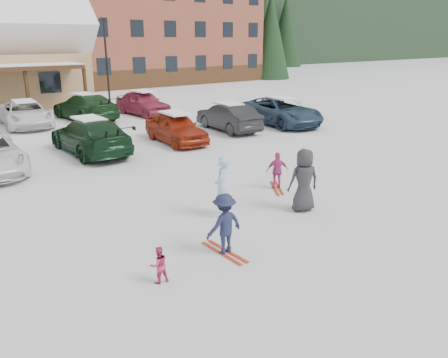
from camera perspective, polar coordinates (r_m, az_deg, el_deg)
ground at (r=11.27m, az=1.81°, el=-6.39°), size 160.00×160.00×0.00m
lamp_post at (r=34.88m, az=-15.14°, el=15.35°), size 0.50×0.25×6.07m
conifer_1 at (r=54.13m, az=6.12°, el=19.54°), size 4.84×4.84×11.22m
conifer_3 at (r=53.50m, az=-24.21°, el=16.95°), size 3.96×3.96×9.18m
conifer_4 at (r=67.50m, az=0.30°, el=19.54°), size 5.06×5.06×11.73m
adult_skier at (r=11.71m, az=-0.23°, el=-0.99°), size 0.72×0.72×1.69m
toddler_red at (r=8.84m, az=-8.51°, el=-11.03°), size 0.40×0.33×0.77m
child_navy at (r=9.73m, az=0.05°, el=-5.91°), size 0.93×0.56×1.42m
skis_child_navy at (r=10.03m, az=0.05°, el=-9.53°), size 0.25×1.41×0.03m
child_magenta at (r=14.05m, az=6.99°, el=1.09°), size 0.75×0.63×1.20m
skis_child_magenta at (r=14.23m, az=6.90°, el=-1.17°), size 0.93×1.28×0.03m
bystander_dark at (r=12.28m, az=10.38°, el=-0.16°), size 1.01×0.83×1.78m
parked_car_3 at (r=19.20m, az=-17.07°, el=5.42°), size 2.17×5.15×1.48m
parked_car_4 at (r=20.43m, az=-6.31°, el=6.68°), size 1.87×4.16×1.39m
parked_car_5 at (r=23.01m, az=0.55°, el=8.09°), size 1.83×4.42×1.42m
parked_car_6 at (r=24.88m, az=7.47°, el=8.77°), size 2.99×5.58×1.49m
parked_car_10 at (r=26.50m, az=-24.51°, el=7.78°), size 2.63×5.17×1.40m
parked_car_11 at (r=27.43m, az=-17.68°, el=8.97°), size 2.83×5.51×1.53m
parked_car_12 at (r=28.38m, az=-10.55°, el=9.74°), size 2.23×4.55×1.49m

